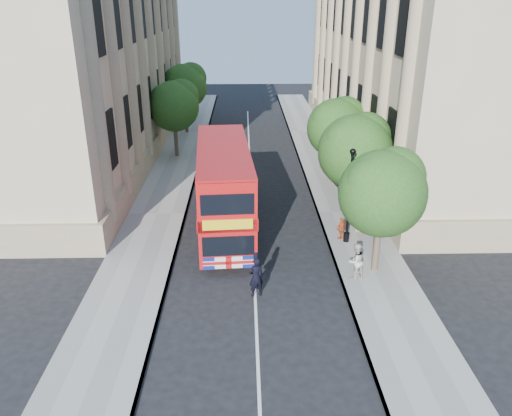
{
  "coord_description": "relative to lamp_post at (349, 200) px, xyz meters",
  "views": [
    {
      "loc": [
        -0.41,
        -17.87,
        12.2
      ],
      "look_at": [
        0.15,
        5.55,
        2.3
      ],
      "focal_mm": 35.0,
      "sensor_mm": 36.0,
      "label": 1
    }
  ],
  "objects": [
    {
      "name": "child_b",
      "position": [
        0.87,
        1.22,
        -1.79
      ],
      "size": [
        0.78,
        0.47,
        1.19
      ],
      "primitive_type": "imported",
      "rotation": [
        0.0,
        0.0,
        3.11
      ],
      "color": "#DDD74B",
      "rests_on": "pavement_right"
    },
    {
      "name": "building_left",
      "position": [
        -18.8,
        18.0,
        6.49
      ],
      "size": [
        12.0,
        38.0,
        18.0
      ],
      "primitive_type": "cube",
      "color": "tan",
      "rests_on": "ground"
    },
    {
      "name": "police_constable",
      "position": [
        -4.96,
        -5.0,
        -1.57
      ],
      "size": [
        0.81,
        0.68,
        1.89
      ],
      "primitive_type": "imported",
      "rotation": [
        0.0,
        0.0,
        3.53
      ],
      "color": "black",
      "rests_on": "ground"
    },
    {
      "name": "pavement_right",
      "position": [
        0.75,
        4.0,
        -2.45
      ],
      "size": [
        3.5,
        80.0,
        0.12
      ],
      "primitive_type": "cube",
      "color": "gray",
      "rests_on": "ground"
    },
    {
      "name": "child_a",
      "position": [
        -0.22,
        0.3,
        -1.77
      ],
      "size": [
        0.79,
        0.6,
        1.24
      ],
      "primitive_type": "imported",
      "rotation": [
        0.0,
        0.0,
        3.61
      ],
      "color": "#CB4E23",
      "rests_on": "pavement_right"
    },
    {
      "name": "woman_pedestrian",
      "position": [
        -0.33,
        -3.79,
        -1.51
      ],
      "size": [
        1.07,
        1.0,
        1.77
      ],
      "primitive_type": "imported",
      "rotation": [
        0.0,
        0.0,
        3.63
      ],
      "color": "beige",
      "rests_on": "pavement_right"
    },
    {
      "name": "pavement_left",
      "position": [
        -10.75,
        4.0,
        -2.45
      ],
      "size": [
        3.5,
        80.0,
        0.12
      ],
      "primitive_type": "cube",
      "color": "gray",
      "rests_on": "ground"
    },
    {
      "name": "building_right",
      "position": [
        8.8,
        18.0,
        6.49
      ],
      "size": [
        12.0,
        38.0,
        18.0
      ],
      "primitive_type": "cube",
      "color": "tan",
      "rests_on": "ground"
    },
    {
      "name": "ground",
      "position": [
        -5.0,
        -6.0,
        -2.51
      ],
      "size": [
        120.0,
        120.0,
        0.0
      ],
      "primitive_type": "plane",
      "color": "black",
      "rests_on": "ground"
    },
    {
      "name": "tree_right_far",
      "position": [
        0.84,
        9.03,
        1.8
      ],
      "size": [
        4.0,
        4.0,
        6.15
      ],
      "color": "#473828",
      "rests_on": "ground"
    },
    {
      "name": "double_decker_bus",
      "position": [
        -6.55,
        1.7,
        0.13
      ],
      "size": [
        3.42,
        10.5,
        4.78
      ],
      "rotation": [
        0.0,
        0.0,
        0.07
      ],
      "color": "#B00C0C",
      "rests_on": "ground"
    },
    {
      "name": "box_van",
      "position": [
        -6.79,
        5.12,
        -1.09
      ],
      "size": [
        2.35,
        5.18,
        2.9
      ],
      "rotation": [
        0.0,
        0.0,
        0.06
      ],
      "color": "black",
      "rests_on": "ground"
    },
    {
      "name": "tree_right_mid",
      "position": [
        0.84,
        3.03,
        1.93
      ],
      "size": [
        4.2,
        4.2,
        6.37
      ],
      "color": "#473828",
      "rests_on": "ground"
    },
    {
      "name": "tree_left_back",
      "position": [
        -10.96,
        24.03,
        2.2
      ],
      "size": [
        4.2,
        4.2,
        6.65
      ],
      "color": "#473828",
      "rests_on": "ground"
    },
    {
      "name": "lamp_post",
      "position": [
        0.0,
        0.0,
        0.0
      ],
      "size": [
        0.32,
        0.32,
        5.16
      ],
      "color": "black",
      "rests_on": "pavement_right"
    },
    {
      "name": "tree_left_far",
      "position": [
        -10.96,
        16.03,
        1.93
      ],
      "size": [
        4.0,
        4.0,
        6.3
      ],
      "color": "#473828",
      "rests_on": "ground"
    },
    {
      "name": "tree_right_near",
      "position": [
        0.84,
        -2.97,
        1.74
      ],
      "size": [
        4.0,
        4.0,
        6.08
      ],
      "color": "#473828",
      "rests_on": "ground"
    }
  ]
}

